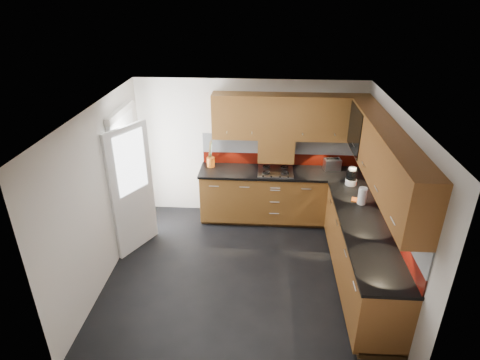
# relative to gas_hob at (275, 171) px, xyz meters

# --- Properties ---
(room) EXTENTS (4.00, 3.80, 2.64)m
(room) POSITION_rel_gas_hob_xyz_m (-0.45, -1.47, 0.54)
(room) COLOR black
(base_cabinets) EXTENTS (2.70, 3.20, 0.95)m
(base_cabinets) POSITION_rel_gas_hob_xyz_m (0.62, -0.75, -0.52)
(base_cabinets) COLOR brown
(base_cabinets) RESTS_ON room
(countertop) EXTENTS (2.72, 3.22, 0.04)m
(countertop) POSITION_rel_gas_hob_xyz_m (0.60, -0.77, -0.03)
(countertop) COLOR black
(countertop) RESTS_ON base_cabinets
(backsplash) EXTENTS (2.70, 3.20, 0.54)m
(backsplash) POSITION_rel_gas_hob_xyz_m (0.83, -0.54, 0.26)
(backsplash) COLOR maroon
(backsplash) RESTS_ON countertop
(upper_cabinets) EXTENTS (2.50, 3.20, 0.72)m
(upper_cabinets) POSITION_rel_gas_hob_xyz_m (0.78, -0.69, 0.88)
(upper_cabinets) COLOR brown
(upper_cabinets) RESTS_ON room
(extractor_hood) EXTENTS (0.60, 0.33, 0.40)m
(extractor_hood) POSITION_rel_gas_hob_xyz_m (0.00, 0.17, 0.33)
(extractor_hood) COLOR brown
(extractor_hood) RESTS_ON room
(glass_cabinet) EXTENTS (0.32, 0.80, 0.66)m
(glass_cabinet) POSITION_rel_gas_hob_xyz_m (1.26, -0.40, 0.91)
(glass_cabinet) COLOR black
(glass_cabinet) RESTS_ON room
(back_door) EXTENTS (0.42, 1.19, 2.04)m
(back_door) POSITION_rel_gas_hob_xyz_m (-2.23, -0.72, 0.08)
(back_door) COLOR white
(back_door) RESTS_ON room
(gas_hob) EXTENTS (0.58, 0.51, 0.05)m
(gas_hob) POSITION_rel_gas_hob_xyz_m (0.00, 0.00, 0.00)
(gas_hob) COLOR silver
(gas_hob) RESTS_ON countertop
(utensil_pot) EXTENTS (0.13, 0.13, 0.47)m
(utensil_pot) POSITION_rel_gas_hob_xyz_m (-1.10, 0.15, 0.09)
(utensil_pot) COLOR orange
(utensil_pot) RESTS_ON countertop
(toaster) EXTENTS (0.29, 0.21, 0.20)m
(toaster) POSITION_rel_gas_hob_xyz_m (0.95, 0.16, 0.08)
(toaster) COLOR silver
(toaster) RESTS_ON countertop
(food_processor) EXTENTS (0.17, 0.17, 0.29)m
(food_processor) POSITION_rel_gas_hob_xyz_m (1.16, -0.39, 0.12)
(food_processor) COLOR white
(food_processor) RESTS_ON countertop
(paper_towel) EXTENTS (0.15, 0.15, 0.25)m
(paper_towel) POSITION_rel_gas_hob_xyz_m (1.21, -0.99, 0.11)
(paper_towel) COLOR white
(paper_towel) RESTS_ON countertop
(orange_cloth) EXTENTS (0.18, 0.16, 0.02)m
(orange_cloth) POSITION_rel_gas_hob_xyz_m (1.16, -0.91, -0.01)
(orange_cloth) COLOR #DC5D18
(orange_cloth) RESTS_ON countertop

